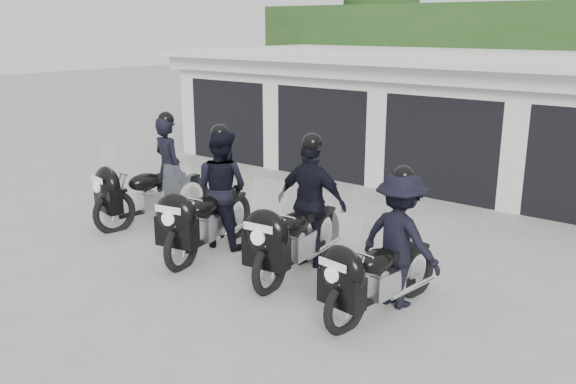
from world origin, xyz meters
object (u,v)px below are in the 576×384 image
Objects in this scene: police_bike_a at (153,179)px; police_bike_c at (305,212)px; police_bike_b at (214,197)px; police_bike_d at (392,248)px.

police_bike_c is (3.64, -0.09, 0.06)m from police_bike_a.
police_bike_b is at bearing -179.12° from police_bike_c.
police_bike_b is 3.39m from police_bike_d.
police_bike_d is (5.33, -0.47, -0.01)m from police_bike_a.
police_bike_b is at bearing 1.03° from police_bike_a.
police_bike_a is 1.08× the size of police_bike_d.
police_bike_d is at bearing -14.15° from police_bike_b.
police_bike_d is (1.70, -0.38, -0.07)m from police_bike_c.
police_bike_a is 3.64m from police_bike_c.
police_bike_b reaches higher than police_bike_a.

